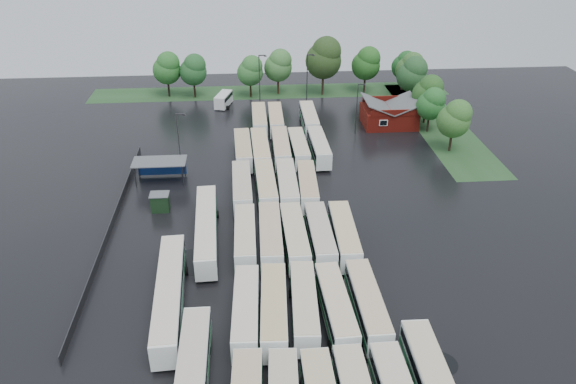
{
  "coord_description": "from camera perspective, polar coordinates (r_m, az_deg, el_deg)",
  "views": [
    {
      "loc": [
        -3.41,
        -58.06,
        40.38
      ],
      "look_at": [
        2.0,
        12.0,
        2.5
      ],
      "focal_mm": 35.0,
      "sensor_mm": 36.0,
      "label": 1
    }
  ],
  "objects": [
    {
      "name": "puddle_4",
      "position": [
        58.65,
        15.31,
        -16.46
      ],
      "size": [
        3.23,
        3.23,
        0.01
      ],
      "primitive_type": "cylinder",
      "color": "black",
      "rests_on": "ground"
    },
    {
      "name": "puddle_3",
      "position": [
        71.5,
        1.44,
        -6.06
      ],
      "size": [
        4.17,
        4.17,
        0.01
      ],
      "primitive_type": "cylinder",
      "color": "black",
      "rests_on": "ground"
    },
    {
      "name": "bus_r1c1",
      "position": [
        59.58,
        -1.44,
        -11.88
      ],
      "size": [
        3.27,
        12.69,
        3.5
      ],
      "rotation": [
        0.0,
        0.0,
        -0.05
      ],
      "color": "white",
      "rests_on": "ground"
    },
    {
      "name": "tree_east_4",
      "position": [
        127.05,
        12.33,
        12.18
      ],
      "size": [
        6.02,
        6.02,
        9.97
      ],
      "color": "black",
      "rests_on": "ground"
    },
    {
      "name": "bus_r3c1",
      "position": [
        82.65,
        -2.26,
        0.6
      ],
      "size": [
        3.05,
        12.83,
        3.55
      ],
      "rotation": [
        0.0,
        0.0,
        0.03
      ],
      "color": "white",
      "rests_on": "ground"
    },
    {
      "name": "bus_r5c2",
      "position": [
        107.67,
        -1.26,
        7.37
      ],
      "size": [
        2.76,
        12.27,
        3.41
      ],
      "rotation": [
        0.0,
        0.0,
        -0.01
      ],
      "color": "white",
      "rests_on": "ground"
    },
    {
      "name": "minibus",
      "position": [
        120.62,
        -6.57,
        9.34
      ],
      "size": [
        3.87,
        6.6,
        2.72
      ],
      "rotation": [
        0.0,
        0.0,
        -0.27
      ],
      "color": "silver",
      "rests_on": "ground"
    },
    {
      "name": "bus_r2c3",
      "position": [
        71.08,
        3.27,
        -4.48
      ],
      "size": [
        2.76,
        12.56,
        3.49
      ],
      "rotation": [
        0.0,
        0.0,
        0.01
      ],
      "color": "white",
      "rests_on": "ground"
    },
    {
      "name": "lamp_post_back_e",
      "position": [
        119.44,
        2.02,
        11.71
      ],
      "size": [
        1.66,
        0.32,
        10.78
      ],
      "color": "#2D2D30",
      "rests_on": "ground"
    },
    {
      "name": "bus_r3c2",
      "position": [
        82.65,
        -0.08,
        0.64
      ],
      "size": [
        2.85,
        12.88,
        3.58
      ],
      "rotation": [
        0.0,
        0.0,
        -0.01
      ],
      "color": "white",
      "rests_on": "ground"
    },
    {
      "name": "bus_r5c1",
      "position": [
        107.49,
        -2.93,
        7.31
      ],
      "size": [
        2.64,
        12.4,
        3.45
      ],
      "rotation": [
        0.0,
        0.0,
        0.0
      ],
      "color": "white",
      "rests_on": "ground"
    },
    {
      "name": "bus_r4c3",
      "position": [
        95.22,
        1.1,
        4.47
      ],
      "size": [
        2.87,
        12.27,
        3.4
      ],
      "rotation": [
        0.0,
        0.0,
        0.02
      ],
      "color": "white",
      "rests_on": "ground"
    },
    {
      "name": "bus_r2c2",
      "position": [
        70.67,
        0.68,
        -4.62
      ],
      "size": [
        2.94,
        12.76,
        3.54
      ],
      "rotation": [
        0.0,
        0.0,
        0.02
      ],
      "color": "white",
      "rests_on": "ground"
    },
    {
      "name": "bus_r5c4",
      "position": [
        107.91,
        2.16,
        7.43
      ],
      "size": [
        2.74,
        12.59,
        3.5
      ],
      "rotation": [
        0.0,
        0.0,
        -0.01
      ],
      "color": "white",
      "rests_on": "ground"
    },
    {
      "name": "brick_building",
      "position": [
        111.36,
        10.21,
        7.64
      ],
      "size": [
        10.07,
        8.6,
        5.39
      ],
      "color": "maroon",
      "rests_on": "ground"
    },
    {
      "name": "utility_hut",
      "position": [
        81.74,
        -12.86,
        -0.99
      ],
      "size": [
        2.7,
        2.2,
        2.62
      ],
      "color": "black",
      "rests_on": "ground"
    },
    {
      "name": "bus_r3c3",
      "position": [
        82.74,
        1.99,
        0.58
      ],
      "size": [
        3.13,
        12.36,
        3.41
      ],
      "rotation": [
        0.0,
        0.0,
        -0.04
      ],
      "color": "white",
      "rests_on": "ground"
    },
    {
      "name": "wash_shed",
      "position": [
        89.45,
        -12.88,
        2.86
      ],
      "size": [
        8.2,
        4.2,
        3.58
      ],
      "color": "#2D2D30",
      "rests_on": "ground"
    },
    {
      "name": "ground",
      "position": [
        70.8,
        -0.87,
        -6.45
      ],
      "size": [
        160.0,
        160.0,
        0.0
      ],
      "primitive_type": "plane",
      "color": "black",
      "rests_on": "ground"
    },
    {
      "name": "grass_strip_east",
      "position": [
        114.9,
        15.0,
        6.77
      ],
      "size": [
        10.0,
        50.0,
        0.01
      ],
      "primitive_type": "cube",
      "color": "#20421E",
      "rests_on": "ground"
    },
    {
      "name": "bus_r4c4",
      "position": [
        95.66,
        3.15,
        4.56
      ],
      "size": [
        2.84,
        12.39,
        3.44
      ],
      "rotation": [
        0.0,
        0.0,
        0.02
      ],
      "color": "white",
      "rests_on": "ground"
    },
    {
      "name": "tree_east_3",
      "position": [
        122.03,
        12.56,
        11.65
      ],
      "size": [
        6.31,
        6.31,
        10.45
      ],
      "color": "black",
      "rests_on": "ground"
    },
    {
      "name": "tree_north_2",
      "position": [
        124.33,
        -3.81,
        12.22
      ],
      "size": [
        5.64,
        5.64,
        9.34
      ],
      "color": "black",
      "rests_on": "ground"
    },
    {
      "name": "tree_north_1",
      "position": [
        125.57,
        -9.56,
        12.18
      ],
      "size": [
        5.88,
        5.88,
        9.73
      ],
      "color": "black",
      "rests_on": "ground"
    },
    {
      "name": "bus_r1c3",
      "position": [
        60.18,
        4.88,
        -11.58
      ],
      "size": [
        3.07,
        12.32,
        3.41
      ],
      "rotation": [
        0.0,
        0.0,
        0.04
      ],
      "color": "white",
      "rests_on": "ground"
    },
    {
      "name": "bus_r4c1",
      "position": [
        94.44,
        -2.82,
        4.29
      ],
      "size": [
        3.04,
        12.85,
        3.56
      ],
      "rotation": [
        0.0,
        0.0,
        0.03
      ],
      "color": "white",
      "rests_on": "ground"
    },
    {
      "name": "tree_east_0",
      "position": [
        100.5,
        16.62,
        7.18
      ],
      "size": [
        5.73,
        5.73,
        9.48
      ],
      "color": "black",
      "rests_on": "ground"
    },
    {
      "name": "bus_r2c4",
      "position": [
        71.43,
        5.72,
        -4.39
      ],
      "size": [
        3.0,
        12.7,
        3.52
      ],
      "rotation": [
        0.0,
        0.0,
        -0.02
      ],
      "color": "white",
      "rests_on": "ground"
    },
    {
      "name": "tree_north_4",
      "position": [
        125.33,
        3.73,
        13.48
      ],
      "size": [
        7.86,
        7.86,
        13.02
      ],
      "color": "#392A1D",
      "rests_on": "ground"
    },
    {
      "name": "tree_north_6",
      "position": [
        131.69,
        11.77,
        12.53
      ],
      "size": [
        5.46,
        5.46,
        9.04
      ],
      "color": "black",
      "rests_on": "ground"
    },
    {
      "name": "bus_r2c1",
      "position": [
        70.72,
        -1.79,
        -4.58
      ],
      "size": [
        2.93,
        12.89,
        3.58
      ],
      "rotation": [
        0.0,
        0.0,
        -0.02
      ],
      "color": "white",
      "rests_on": "ground"
    },
    {
      "name": "tree_east_1",
      "position": [
        108.29,
        14.38,
        8.71
      ],
      "size": [
        5.26,
        5.26,
        8.71
      ],
      "color": "black",
      "rests_on": "ground"
    },
    {
      "name": "tree_north_0",
      "position": [
        127.06,
        -12.16,
        12.23
      ],
      "size": [
        6.08,
        6.08,
        10.07
      ],
      "color": "black",
      "rests_on": "ground"
    },
    {
      "name": "lamp_post_back_w",
      "position": [
        118.59,
        -2.85,
        11.61
      ],
      "size": [
        1.68,
        0.33,
        10.89
      ],
      "color": "#2D2D30",
      "rests_on": "ground"
    },
    {
      "name": "artic_bus_west_c",
      "position": [
        62.75,
        -11.95,
        -10.15
      ],
      "size": [
        3.68,
        19.25,
        3.55
      ],
      "rotation": [
        0.0,
        0.0,
        0.05
      ],
      "color": "white",
      "rests_on": "ground"
    },
    {
      "name": "tree_north_3",
      "position": [
        126.1,
        -0.94,
        12.76
      ],
      "size": [
        6.15,
        6.15,
        10.19
      ],
      "color": "#3C2013",
      "rests_on": "ground"
    },
    {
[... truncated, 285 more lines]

